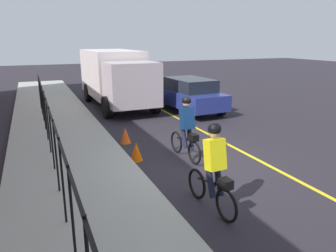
{
  "coord_description": "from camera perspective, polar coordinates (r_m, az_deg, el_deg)",
  "views": [
    {
      "loc": [
        -7.07,
        4.13,
        3.32
      ],
      "look_at": [
        0.8,
        0.75,
        1.0
      ],
      "focal_mm": 34.21,
      "sensor_mm": 36.0,
      "label": 1
    }
  ],
  "objects": [
    {
      "name": "box_truck_background",
      "position": [
        16.65,
        -9.3,
        8.87
      ],
      "size": [
        6.75,
        2.62,
        2.78
      ],
      "rotation": [
        0.0,
        0.0,
        3.16
      ],
      "color": "silver",
      "rests_on": "ground"
    },
    {
      "name": "iron_fence",
      "position": [
        8.33,
        -20.22,
        0.0
      ],
      "size": [
        16.03,
        0.04,
        1.6
      ],
      "color": "black",
      "rests_on": "sidewalk"
    },
    {
      "name": "traffic_cone_far",
      "position": [
        9.09,
        -5.67,
        -4.53
      ],
      "size": [
        0.36,
        0.36,
        0.54
      ],
      "primitive_type": "cone",
      "color": "#E85705",
      "rests_on": "ground"
    },
    {
      "name": "patrol_sedan",
      "position": [
        15.19,
        3.67,
        5.68
      ],
      "size": [
        4.49,
        2.11,
        1.58
      ],
      "rotation": [
        0.0,
        0.0,
        0.05
      ],
      "color": "navy",
      "rests_on": "ground"
    },
    {
      "name": "traffic_cone_near",
      "position": [
        10.65,
        -7.59,
        -1.67
      ],
      "size": [
        0.36,
        0.36,
        0.52
      ],
      "primitive_type": "cone",
      "color": "#F35A18",
      "rests_on": "ground"
    },
    {
      "name": "ground_plane",
      "position": [
        8.84,
        6.59,
        -7.02
      ],
      "size": [
        80.0,
        80.0,
        0.0
      ],
      "primitive_type": "plane",
      "color": "#27232B"
    },
    {
      "name": "cyclist_lead",
      "position": [
        8.99,
        3.34,
        -0.41
      ],
      "size": [
        1.71,
        0.38,
        1.83
      ],
      "rotation": [
        0.0,
        0.0,
        0.06
      ],
      "color": "black",
      "rests_on": "ground"
    },
    {
      "name": "cyclist_follow",
      "position": [
        6.31,
        8.16,
        -7.46
      ],
      "size": [
        1.71,
        0.38,
        1.83
      ],
      "rotation": [
        0.0,
        0.0,
        0.06
      ],
      "color": "black",
      "rests_on": "ground"
    },
    {
      "name": "lane_line_centre",
      "position": [
        9.69,
        14.88,
        -5.4
      ],
      "size": [
        36.0,
        0.12,
        0.01
      ],
      "primitive_type": "cube",
      "color": "yellow",
      "rests_on": "ground"
    },
    {
      "name": "sidewalk",
      "position": [
        7.82,
        -15.97,
        -10.01
      ],
      "size": [
        40.0,
        3.2,
        0.15
      ],
      "primitive_type": "cube",
      "color": "#A4A59D",
      "rests_on": "ground"
    }
  ]
}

